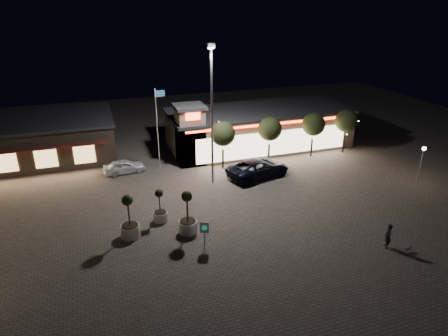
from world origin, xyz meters
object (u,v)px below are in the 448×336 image
object	(u,v)px
planter_left	(130,224)
pedestrian	(388,236)
white_sedan	(124,166)
valet_sign	(204,230)
planter_mid	(188,220)
pickup_truck	(258,168)

from	to	relation	value
planter_left	pedestrian	bearing A→B (deg)	-22.96
white_sedan	pedestrian	xyz separation A→B (m)	(15.62, -18.65, 0.21)
planter_left	valet_sign	size ratio (longest dim) A/B	1.75
white_sedan	valet_sign	xyz separation A→B (m)	(3.89, -14.57, 0.65)
valet_sign	planter_mid	bearing A→B (deg)	106.60
pickup_truck	planter_left	distance (m)	14.47
pedestrian	planter_left	size ratio (longest dim) A/B	0.53
pedestrian	planter_left	distance (m)	17.78
pedestrian	valet_sign	size ratio (longest dim) A/B	0.94
planter_left	planter_mid	size ratio (longest dim) A/B	1.00
pickup_truck	pedestrian	xyz separation A→B (m)	(3.60, -13.73, 0.02)
pickup_truck	planter_left	size ratio (longest dim) A/B	1.87
pedestrian	planter_mid	distance (m)	13.83
pedestrian	planter_mid	size ratio (longest dim) A/B	0.54
white_sedan	valet_sign	distance (m)	15.09
planter_mid	white_sedan	bearing A→B (deg)	104.68
pickup_truck	valet_sign	bearing A→B (deg)	126.19
white_sedan	planter_left	distance (m)	11.74
pedestrian	white_sedan	bearing A→B (deg)	-117.79
pickup_truck	pedestrian	world-z (taller)	pedestrian
white_sedan	planter_left	bearing A→B (deg)	170.67
pickup_truck	white_sedan	size ratio (longest dim) A/B	1.57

